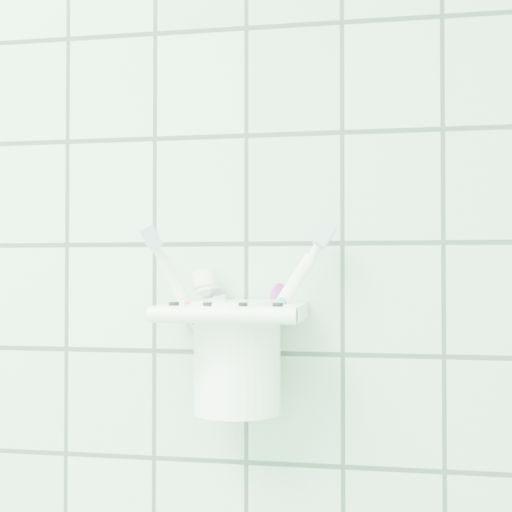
{
  "coord_description": "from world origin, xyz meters",
  "views": [
    {
      "loc": [
        0.79,
        0.51,
        1.33
      ],
      "look_at": [
        0.69,
        1.1,
        1.34
      ],
      "focal_mm": 50.0,
      "sensor_mm": 36.0,
      "label": 1
    }
  ],
  "objects_px": {
    "toothbrush_orange": "(218,296)",
    "toothbrush_pink": "(238,301)",
    "holder_bracket": "(234,314)",
    "toothbrush_blue": "(244,284)",
    "toothpaste_tube": "(231,323)",
    "cup": "(237,352)"
  },
  "relations": [
    {
      "from": "toothbrush_blue",
      "to": "toothbrush_orange",
      "type": "height_order",
      "value": "toothbrush_blue"
    },
    {
      "from": "toothbrush_blue",
      "to": "toothbrush_pink",
      "type": "bearing_deg",
      "value": 103.54
    },
    {
      "from": "holder_bracket",
      "to": "toothpaste_tube",
      "type": "height_order",
      "value": "toothpaste_tube"
    },
    {
      "from": "toothbrush_orange",
      "to": "holder_bracket",
      "type": "bearing_deg",
      "value": -13.18
    },
    {
      "from": "toothbrush_pink",
      "to": "toothbrush_blue",
      "type": "height_order",
      "value": "toothbrush_blue"
    },
    {
      "from": "toothbrush_pink",
      "to": "toothbrush_blue",
      "type": "relative_size",
      "value": 0.85
    },
    {
      "from": "toothbrush_orange",
      "to": "toothpaste_tube",
      "type": "relative_size",
      "value": 1.38
    },
    {
      "from": "holder_bracket",
      "to": "toothbrush_orange",
      "type": "relative_size",
      "value": 0.69
    },
    {
      "from": "toothbrush_blue",
      "to": "toothpaste_tube",
      "type": "height_order",
      "value": "toothbrush_blue"
    },
    {
      "from": "holder_bracket",
      "to": "toothbrush_orange",
      "type": "xyz_separation_m",
      "value": [
        -0.02,
        0.0,
        0.02
      ]
    },
    {
      "from": "toothbrush_blue",
      "to": "toothbrush_orange",
      "type": "relative_size",
      "value": 1.13
    },
    {
      "from": "toothbrush_pink",
      "to": "holder_bracket",
      "type": "bearing_deg",
      "value": -115.78
    },
    {
      "from": "cup",
      "to": "toothbrush_orange",
      "type": "distance_m",
      "value": 0.05
    },
    {
      "from": "toothbrush_blue",
      "to": "toothpaste_tube",
      "type": "relative_size",
      "value": 1.56
    },
    {
      "from": "holder_bracket",
      "to": "toothbrush_blue",
      "type": "bearing_deg",
      "value": -21.78
    },
    {
      "from": "toothbrush_pink",
      "to": "toothbrush_orange",
      "type": "distance_m",
      "value": 0.02
    },
    {
      "from": "toothbrush_pink",
      "to": "toothbrush_orange",
      "type": "bearing_deg",
      "value": -161.45
    },
    {
      "from": "toothbrush_pink",
      "to": "toothpaste_tube",
      "type": "bearing_deg",
      "value": -140.82
    },
    {
      "from": "toothbrush_orange",
      "to": "toothbrush_pink",
      "type": "bearing_deg",
      "value": 43.68
    },
    {
      "from": "toothbrush_orange",
      "to": "toothpaste_tube",
      "type": "bearing_deg",
      "value": 24.15
    },
    {
      "from": "holder_bracket",
      "to": "toothbrush_pink",
      "type": "bearing_deg",
      "value": 89.07
    },
    {
      "from": "holder_bracket",
      "to": "toothbrush_blue",
      "type": "height_order",
      "value": "toothbrush_blue"
    }
  ]
}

